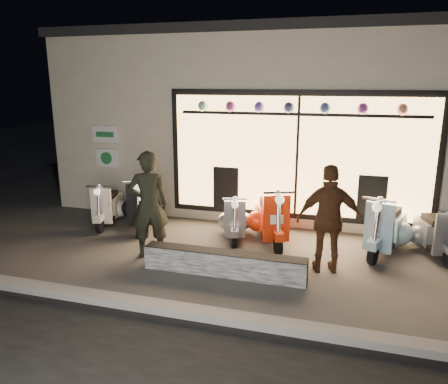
{
  "coord_description": "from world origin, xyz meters",
  "views": [
    {
      "loc": [
        1.85,
        -6.89,
        3.05
      ],
      "look_at": [
        -0.36,
        0.6,
        1.05
      ],
      "focal_mm": 35.0,
      "sensor_mm": 36.0,
      "label": 1
    }
  ],
  "objects_px": {
    "man": "(149,205)",
    "woman": "(329,219)",
    "graffiti_barrier": "(224,263)",
    "scooter_red": "(270,217)",
    "scooter_silver": "(235,218)"
  },
  "relations": [
    {
      "from": "man",
      "to": "woman",
      "type": "height_order",
      "value": "man"
    },
    {
      "from": "woman",
      "to": "scooter_red",
      "type": "bearing_deg",
      "value": -58.71
    },
    {
      "from": "graffiti_barrier",
      "to": "man",
      "type": "xyz_separation_m",
      "value": [
        -1.48,
        0.39,
        0.75
      ]
    },
    {
      "from": "man",
      "to": "woman",
      "type": "relative_size",
      "value": 1.07
    },
    {
      "from": "woman",
      "to": "man",
      "type": "bearing_deg",
      "value": -8.15
    },
    {
      "from": "man",
      "to": "woman",
      "type": "bearing_deg",
      "value": 155.01
    },
    {
      "from": "scooter_silver",
      "to": "scooter_red",
      "type": "distance_m",
      "value": 0.71
    },
    {
      "from": "scooter_silver",
      "to": "man",
      "type": "distance_m",
      "value": 1.95
    },
    {
      "from": "scooter_red",
      "to": "graffiti_barrier",
      "type": "bearing_deg",
      "value": -123.41
    },
    {
      "from": "graffiti_barrier",
      "to": "scooter_silver",
      "type": "xyz_separation_m",
      "value": [
        -0.31,
        1.83,
        0.16
      ]
    },
    {
      "from": "scooter_silver",
      "to": "scooter_red",
      "type": "relative_size",
      "value": 0.83
    },
    {
      "from": "scooter_silver",
      "to": "woman",
      "type": "distance_m",
      "value": 2.3
    },
    {
      "from": "graffiti_barrier",
      "to": "man",
      "type": "distance_m",
      "value": 1.71
    },
    {
      "from": "scooter_silver",
      "to": "man",
      "type": "xyz_separation_m",
      "value": [
        -1.17,
        -1.44,
        0.59
      ]
    },
    {
      "from": "graffiti_barrier",
      "to": "woman",
      "type": "distance_m",
      "value": 1.83
    }
  ]
}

